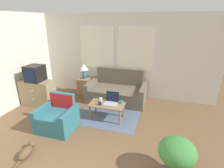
{
  "coord_description": "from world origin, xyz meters",
  "views": [
    {
      "loc": [
        1.42,
        -1.16,
        2.38
      ],
      "look_at": [
        0.14,
        3.1,
        0.75
      ],
      "focal_mm": 28.0,
      "sensor_mm": 36.0,
      "label": 1
    }
  ],
  "objects_px": {
    "television": "(35,73)",
    "cup_navy": "(121,102)",
    "armchair": "(58,118)",
    "couch": "(117,92)",
    "table_lamp": "(84,69)",
    "potted_plant": "(177,154)",
    "coffee_table": "(107,106)",
    "laptop": "(111,101)",
    "cup_white": "(101,100)",
    "cat_black": "(27,151)",
    "cup_yellow": "(100,103)"
  },
  "relations": [
    {
      "from": "television",
      "to": "cup_navy",
      "type": "relative_size",
      "value": 5.94
    },
    {
      "from": "armchair",
      "to": "couch",
      "type": "bearing_deg",
      "value": 63.94
    },
    {
      "from": "table_lamp",
      "to": "potted_plant",
      "type": "distance_m",
      "value": 3.9
    },
    {
      "from": "coffee_table",
      "to": "laptop",
      "type": "relative_size",
      "value": 2.63
    },
    {
      "from": "armchair",
      "to": "laptop",
      "type": "height_order",
      "value": "armchair"
    },
    {
      "from": "cup_white",
      "to": "couch",
      "type": "bearing_deg",
      "value": 82.24
    },
    {
      "from": "laptop",
      "to": "armchair",
      "type": "bearing_deg",
      "value": -142.84
    },
    {
      "from": "potted_plant",
      "to": "cat_black",
      "type": "distance_m",
      "value": 2.66
    },
    {
      "from": "table_lamp",
      "to": "cup_yellow",
      "type": "bearing_deg",
      "value": -52.55
    },
    {
      "from": "couch",
      "to": "table_lamp",
      "type": "relative_size",
      "value": 3.67
    },
    {
      "from": "television",
      "to": "laptop",
      "type": "height_order",
      "value": "television"
    },
    {
      "from": "coffee_table",
      "to": "potted_plant",
      "type": "distance_m",
      "value": 2.09
    },
    {
      "from": "couch",
      "to": "potted_plant",
      "type": "bearing_deg",
      "value": -56.37
    },
    {
      "from": "couch",
      "to": "television",
      "type": "relative_size",
      "value": 3.79
    },
    {
      "from": "couch",
      "to": "potted_plant",
      "type": "distance_m",
      "value": 2.97
    },
    {
      "from": "cup_navy",
      "to": "armchair",
      "type": "bearing_deg",
      "value": -146.52
    },
    {
      "from": "armchair",
      "to": "cat_black",
      "type": "bearing_deg",
      "value": -94.12
    },
    {
      "from": "armchair",
      "to": "television",
      "type": "relative_size",
      "value": 1.71
    },
    {
      "from": "television",
      "to": "potted_plant",
      "type": "relative_size",
      "value": 0.7
    },
    {
      "from": "armchair",
      "to": "coffee_table",
      "type": "relative_size",
      "value": 0.91
    },
    {
      "from": "cat_black",
      "to": "armchair",
      "type": "bearing_deg",
      "value": -10.8
    },
    {
      "from": "cup_navy",
      "to": "cat_black",
      "type": "height_order",
      "value": "cup_navy"
    },
    {
      "from": "couch",
      "to": "cup_navy",
      "type": "distance_m",
      "value": 1.08
    },
    {
      "from": "cup_yellow",
      "to": "potted_plant",
      "type": "distance_m",
      "value": 2.14
    },
    {
      "from": "couch",
      "to": "cup_navy",
      "type": "height_order",
      "value": "couch"
    },
    {
      "from": "armchair",
      "to": "potted_plant",
      "type": "distance_m",
      "value": 2.63
    },
    {
      "from": "couch",
      "to": "cup_navy",
      "type": "relative_size",
      "value": 22.55
    },
    {
      "from": "table_lamp",
      "to": "cup_navy",
      "type": "distance_m",
      "value": 2.0
    },
    {
      "from": "armchair",
      "to": "cat_black",
      "type": "xyz_separation_m",
      "value": [
        -0.07,
        -0.96,
        -0.16
      ]
    },
    {
      "from": "table_lamp",
      "to": "laptop",
      "type": "xyz_separation_m",
      "value": [
        1.32,
        -1.24,
        -0.4
      ]
    },
    {
      "from": "cup_navy",
      "to": "cup_yellow",
      "type": "height_order",
      "value": "cup_yellow"
    },
    {
      "from": "couch",
      "to": "cup_navy",
      "type": "xyz_separation_m",
      "value": [
        0.39,
        -1.0,
        0.17
      ]
    },
    {
      "from": "armchair",
      "to": "table_lamp",
      "type": "xyz_separation_m",
      "value": [
        -0.27,
        2.03,
        0.61
      ]
    },
    {
      "from": "cup_navy",
      "to": "table_lamp",
      "type": "bearing_deg",
      "value": 143.13
    },
    {
      "from": "laptop",
      "to": "cup_yellow",
      "type": "relative_size",
      "value": 4.01
    },
    {
      "from": "potted_plant",
      "to": "cat_black",
      "type": "relative_size",
      "value": 1.06
    },
    {
      "from": "armchair",
      "to": "cat_black",
      "type": "distance_m",
      "value": 0.97
    },
    {
      "from": "table_lamp",
      "to": "cup_yellow",
      "type": "height_order",
      "value": "table_lamp"
    },
    {
      "from": "potted_plant",
      "to": "cup_white",
      "type": "bearing_deg",
      "value": 141.64
    },
    {
      "from": "armchair",
      "to": "potted_plant",
      "type": "bearing_deg",
      "value": -13.62
    },
    {
      "from": "television",
      "to": "coffee_table",
      "type": "height_order",
      "value": "television"
    },
    {
      "from": "couch",
      "to": "armchair",
      "type": "xyz_separation_m",
      "value": [
        -0.91,
        -1.85,
        -0.02
      ]
    },
    {
      "from": "coffee_table",
      "to": "cup_navy",
      "type": "distance_m",
      "value": 0.38
    },
    {
      "from": "laptop",
      "to": "cup_white",
      "type": "xyz_separation_m",
      "value": [
        -0.28,
        0.0,
        -0.01
      ]
    },
    {
      "from": "coffee_table",
      "to": "cat_black",
      "type": "distance_m",
      "value": 1.98
    },
    {
      "from": "cup_white",
      "to": "coffee_table",
      "type": "bearing_deg",
      "value": -21.68
    },
    {
      "from": "table_lamp",
      "to": "coffee_table",
      "type": "height_order",
      "value": "table_lamp"
    },
    {
      "from": "laptop",
      "to": "potted_plant",
      "type": "height_order",
      "value": "same"
    },
    {
      "from": "table_lamp",
      "to": "potted_plant",
      "type": "height_order",
      "value": "table_lamp"
    },
    {
      "from": "laptop",
      "to": "cup_white",
      "type": "height_order",
      "value": "laptop"
    }
  ]
}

